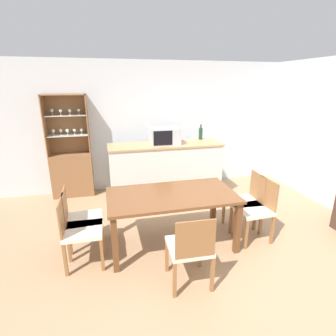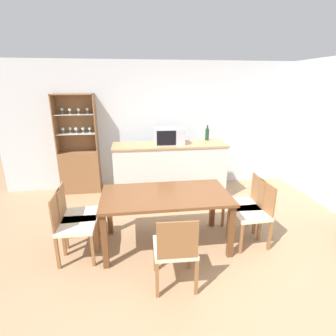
# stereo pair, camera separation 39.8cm
# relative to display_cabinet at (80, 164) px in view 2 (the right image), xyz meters

# --- Properties ---
(ground_plane) EXTENTS (18.00, 18.00, 0.00)m
(ground_plane) POSITION_rel_display_cabinet_xyz_m (1.89, -2.45, -0.58)
(ground_plane) COLOR #A37F5B
(wall_back) EXTENTS (6.80, 0.06, 2.55)m
(wall_back) POSITION_rel_display_cabinet_xyz_m (1.89, 0.18, 0.70)
(wall_back) COLOR silver
(wall_back) RESTS_ON ground_plane
(kitchen_counter) EXTENTS (2.09, 0.62, 1.05)m
(kitchen_counter) POSITION_rel_display_cabinet_xyz_m (1.73, -0.54, -0.05)
(kitchen_counter) COLOR silver
(kitchen_counter) RESTS_ON ground_plane
(display_cabinet) EXTENTS (0.76, 0.33, 1.93)m
(display_cabinet) POSITION_rel_display_cabinet_xyz_m (0.00, 0.00, 0.00)
(display_cabinet) COLOR brown
(display_cabinet) RESTS_ON ground_plane
(dining_table) EXTENTS (1.66, 0.89, 0.74)m
(dining_table) POSITION_rel_display_cabinet_xyz_m (1.45, -2.10, 0.07)
(dining_table) COLOR brown
(dining_table) RESTS_ON ground_plane
(dining_chair_side_left_near) EXTENTS (0.45, 0.45, 0.87)m
(dining_chair_side_left_near) POSITION_rel_display_cabinet_xyz_m (0.29, -2.23, -0.12)
(dining_chair_side_left_near) COLOR beige
(dining_chair_side_left_near) RESTS_ON ground_plane
(dining_chair_side_right_far) EXTENTS (0.47, 0.47, 0.87)m
(dining_chair_side_right_far) POSITION_rel_display_cabinet_xyz_m (2.62, -1.97, -0.12)
(dining_chair_side_right_far) COLOR beige
(dining_chair_side_right_far) RESTS_ON ground_plane
(dining_chair_head_near) EXTENTS (0.46, 0.46, 0.87)m
(dining_chair_head_near) POSITION_rel_display_cabinet_xyz_m (1.45, -2.88, -0.12)
(dining_chair_head_near) COLOR beige
(dining_chair_head_near) RESTS_ON ground_plane
(dining_chair_side_right_near) EXTENTS (0.46, 0.46, 0.87)m
(dining_chair_side_right_near) POSITION_rel_display_cabinet_xyz_m (2.62, -2.23, -0.12)
(dining_chair_side_right_near) COLOR beige
(dining_chair_side_right_near) RESTS_ON ground_plane
(dining_chair_side_left_far) EXTENTS (0.46, 0.46, 0.87)m
(dining_chair_side_left_far) POSITION_rel_display_cabinet_xyz_m (0.29, -1.97, -0.12)
(dining_chair_side_left_far) COLOR beige
(dining_chair_side_left_far) RESTS_ON ground_plane
(microwave) EXTENTS (0.53, 0.39, 0.29)m
(microwave) POSITION_rel_display_cabinet_xyz_m (1.72, -0.53, 0.62)
(microwave) COLOR #B7BABF
(microwave) RESTS_ON kitchen_counter
(wine_bottle) EXTENTS (0.07, 0.07, 0.30)m
(wine_bottle) POSITION_rel_display_cabinet_xyz_m (2.51, -0.30, 0.60)
(wine_bottle) COLOR #193D23
(wine_bottle) RESTS_ON kitchen_counter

